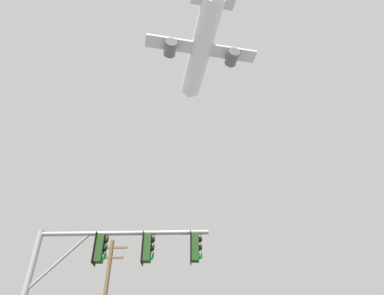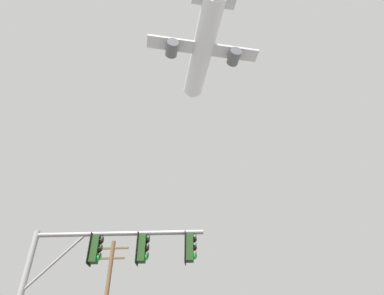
{
  "view_description": "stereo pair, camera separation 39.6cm",
  "coord_description": "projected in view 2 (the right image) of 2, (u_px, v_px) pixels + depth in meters",
  "views": [
    {
      "loc": [
        -0.11,
        -3.47,
        1.25
      ],
      "look_at": [
        -1.18,
        16.78,
        15.46
      ],
      "focal_mm": 32.08,
      "sensor_mm": 36.0,
      "label": 1
    },
    {
      "loc": [
        0.28,
        -3.44,
        1.25
      ],
      "look_at": [
        -1.18,
        16.78,
        15.46
      ],
      "focal_mm": 32.08,
      "sensor_mm": 36.0,
      "label": 2
    }
  ],
  "objects": [
    {
      "name": "airplane",
      "position": [
        203.0,
        50.0,
        52.01
      ],
      "size": [
        16.83,
        21.79,
        5.97
      ],
      "color": "white"
    },
    {
      "name": "signal_pole_near",
      "position": [
        98.0,
        268.0,
        11.07
      ],
      "size": [
        5.86,
        0.52,
        5.69
      ],
      "color": "gray",
      "rests_on": "ground"
    }
  ]
}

